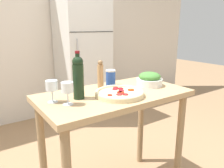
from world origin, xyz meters
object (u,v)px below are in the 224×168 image
(wine_bottle, at_px, (78,77))
(salt_canister, at_px, (111,78))
(wine_glass_far, at_px, (52,87))
(pepper_mill, at_px, (100,74))
(wine_glass_near, at_px, (67,89))
(salad_bowl, at_px, (149,79))
(homemade_pizza, at_px, (120,93))
(refrigerator, at_px, (83,59))

(wine_bottle, height_order, salt_canister, wine_bottle)
(wine_glass_far, relative_size, pepper_mill, 0.65)
(wine_glass_near, relative_size, wine_glass_far, 1.00)
(salad_bowl, bearing_deg, pepper_mill, 154.61)
(wine_glass_near, height_order, homemade_pizza, wine_glass_near)
(wine_glass_far, bearing_deg, homemade_pizza, -16.89)
(wine_bottle, height_order, wine_glass_far, wine_bottle)
(salt_canister, bearing_deg, salad_bowl, -36.76)
(wine_glass_far, bearing_deg, salt_canister, 14.50)
(pepper_mill, height_order, homemade_pizza, pepper_mill)
(wine_bottle, relative_size, pepper_mill, 1.45)
(pepper_mill, relative_size, salt_canister, 1.73)
(refrigerator, relative_size, wine_glass_far, 12.50)
(wine_bottle, distance_m, homemade_pizza, 0.32)
(wine_bottle, height_order, wine_glass_near, wine_bottle)
(wine_glass_near, xyz_separation_m, salad_bowl, (0.75, 0.05, -0.05))
(refrigerator, height_order, wine_bottle, refrigerator)
(wine_glass_far, xyz_separation_m, salad_bowl, (0.81, -0.05, -0.05))
(refrigerator, relative_size, salt_canister, 14.10)
(wine_glass_far, relative_size, homemade_pizza, 0.42)
(wine_bottle, bearing_deg, pepper_mill, 29.67)
(wine_glass_near, distance_m, salad_bowl, 0.75)
(refrigerator, height_order, pepper_mill, refrigerator)
(salt_canister, bearing_deg, homemade_pizza, -111.94)
(pepper_mill, height_order, salad_bowl, pepper_mill)
(refrigerator, distance_m, wine_glass_far, 1.95)
(refrigerator, bearing_deg, salt_canister, -108.59)
(salt_canister, bearing_deg, wine_bottle, -155.75)
(wine_bottle, relative_size, homemade_pizza, 0.93)
(homemade_pizza, height_order, salt_canister, salt_canister)
(pepper_mill, bearing_deg, salad_bowl, -25.39)
(wine_bottle, bearing_deg, salad_bowl, -2.08)
(wine_bottle, xyz_separation_m, salt_canister, (0.38, 0.17, -0.09))
(salad_bowl, xyz_separation_m, salt_canister, (-0.26, 0.19, 0.01))
(pepper_mill, relative_size, salad_bowl, 1.05)
(wine_bottle, relative_size, salt_canister, 2.51)
(refrigerator, height_order, wine_glass_near, refrigerator)
(salad_bowl, relative_size, homemade_pizza, 0.61)
(refrigerator, relative_size, homemade_pizza, 5.23)
(wine_bottle, relative_size, wine_glass_near, 2.22)
(refrigerator, distance_m, wine_bottle, 1.89)
(salad_bowl, bearing_deg, wine_bottle, 177.92)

